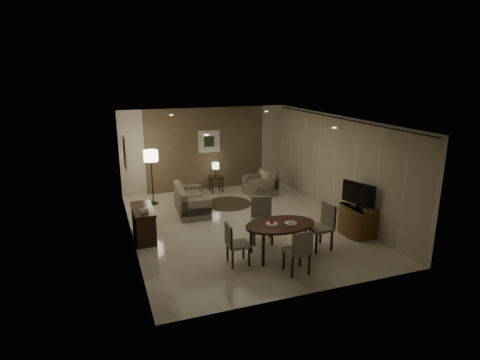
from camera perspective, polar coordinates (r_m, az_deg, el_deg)
name	(u,v)px	position (r m, az deg, el deg)	size (l,w,h in m)	color
room_shell	(237,171)	(10.36, -0.38, 1.34)	(5.50, 7.00, 2.70)	beige
taupe_accent	(206,149)	(13.24, -4.86, 4.40)	(3.96, 0.03, 2.70)	brown
curtain_wall	(335,167)	(11.19, 13.38, 1.83)	(0.08, 6.70, 2.58)	beige
curtain_rod	(338,118)	(10.96, 13.81, 8.54)	(0.03, 0.03, 6.80)	black
art_back_frame	(209,142)	(13.20, -4.43, 5.48)	(0.72, 0.03, 0.72)	silver
art_back_canvas	(209,142)	(13.18, -4.42, 5.47)	(0.34, 0.01, 0.34)	#1C311B
art_left_frame	(125,153)	(10.49, -16.08, 3.71)	(0.03, 0.60, 0.80)	silver
art_left_canvas	(125,153)	(10.49, -15.99, 3.72)	(0.01, 0.46, 0.64)	gray
downlight_nl	(206,135)	(7.62, -4.82, 6.41)	(0.10, 0.10, 0.01)	white
downlight_nr	(334,128)	(8.77, 13.27, 7.24)	(0.10, 0.10, 0.01)	white
downlight_fl	(171,115)	(11.11, -9.77, 9.08)	(0.10, 0.10, 0.01)	white
downlight_fr	(266,112)	(11.92, 3.77, 9.69)	(0.10, 0.10, 0.01)	white
console_desk	(144,223)	(9.76, -13.54, -6.02)	(0.48, 1.20, 0.75)	#461F16
telephone	(144,210)	(9.33, -13.49, -4.23)	(0.20, 0.14, 0.09)	white
tv_cabinet	(357,220)	(10.14, 16.31, -5.54)	(0.48, 0.90, 0.70)	brown
flat_tv	(359,194)	(9.92, 16.51, -1.94)	(0.06, 0.88, 0.60)	black
dining_table	(280,240)	(8.70, 5.70, -8.45)	(1.54, 0.96, 0.72)	#461F16
chair_near	(297,251)	(8.02, 8.07, -9.93)	(0.45, 0.45, 0.92)	gray
chair_far	(262,221)	(9.27, 3.19, -5.83)	(0.50, 0.50, 1.03)	gray
chair_left	(238,244)	(8.27, -0.27, -9.08)	(0.43, 0.43, 0.88)	gray
chair_right	(319,227)	(9.07, 11.19, -6.64)	(0.49, 0.49, 1.02)	gray
plate_a	(272,224)	(8.53, 4.52, -6.23)	(0.26, 0.26, 0.02)	white
plate_b	(291,223)	(8.61, 7.23, -6.10)	(0.26, 0.26, 0.02)	white
fruit_apple	(272,221)	(8.51, 4.53, -5.90)	(0.09, 0.09, 0.09)	red
napkin	(291,222)	(8.60, 7.24, -5.96)	(0.12, 0.08, 0.03)	white
round_rug	(228,204)	(12.00, -1.66, -3.36)	(1.36, 1.36, 0.01)	#463B27
sofa	(192,199)	(11.27, -6.89, -2.77)	(0.79, 1.58, 0.74)	gray
armchair	(261,183)	(12.76, 2.94, -0.45)	(0.86, 0.81, 0.76)	gray
side_table	(216,184)	(13.11, -3.45, -0.57)	(0.41, 0.41, 0.53)	black
table_lamp	(216,169)	(12.97, -3.49, 1.61)	(0.22, 0.22, 0.50)	#FFEAC1
floor_lamp	(152,178)	(12.04, -12.40, 0.34)	(0.41, 0.41, 1.62)	#FFE5B7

